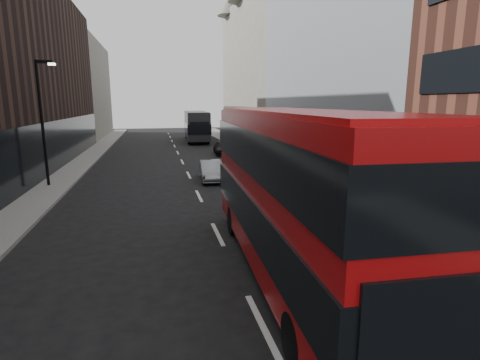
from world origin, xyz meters
TOP-DOWN VIEW (x-y plane):
  - sidewalk_right at (7.50, 25.00)m, footprint 3.00×80.00m
  - sidewalk_left at (-8.00, 25.00)m, footprint 2.00×80.00m
  - building_modern_block at (11.47, 21.00)m, footprint 5.03×22.00m
  - building_victorian at (11.38, 44.00)m, footprint 6.50×24.00m
  - building_left_mid at (-11.50, 30.00)m, footprint 5.00×24.00m
  - building_left_far at (-11.50, 52.00)m, footprint 5.00×20.00m
  - street_lamp at (-8.22, 18.00)m, footprint 1.06×0.22m
  - red_bus at (1.58, 4.20)m, footprint 3.22×11.65m
  - grey_bus at (3.14, 43.43)m, footprint 3.28×11.76m
  - car_a at (3.66, 12.61)m, footprint 1.95×4.48m
  - car_b at (1.24, 18.00)m, footprint 1.51×3.84m
  - car_c at (4.22, 29.79)m, footprint 1.98×4.36m

SIDE VIEW (x-z plane):
  - sidewalk_right at x=7.50m, z-range 0.00..0.15m
  - sidewalk_left at x=-8.00m, z-range 0.00..0.15m
  - car_c at x=4.22m, z-range 0.00..1.24m
  - car_b at x=1.24m, z-range 0.00..1.25m
  - car_a at x=3.66m, z-range 0.00..1.50m
  - grey_bus at x=3.14m, z-range 0.13..3.89m
  - red_bus at x=1.58m, z-range 0.26..4.92m
  - street_lamp at x=-8.22m, z-range 0.68..7.68m
  - building_left_far at x=-11.50m, z-range 0.00..13.00m
  - building_left_mid at x=-11.50m, z-range 0.00..14.00m
  - building_victorian at x=11.38m, z-range -0.84..20.16m
  - building_modern_block at x=11.47m, z-range -0.10..19.90m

